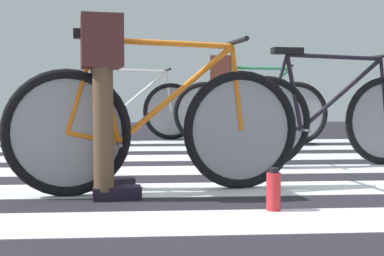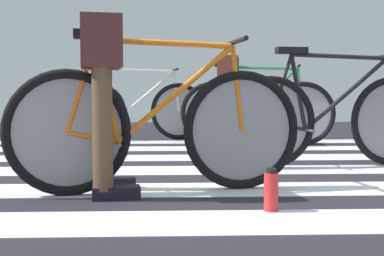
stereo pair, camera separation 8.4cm
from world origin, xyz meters
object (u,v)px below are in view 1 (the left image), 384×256
bicycle_4_of_4 (130,109)px  water_bottle (274,191)px  cyclist_1_of_4 (102,81)px  bicycle_3_of_4 (249,111)px  bicycle_1_of_4 (157,127)px  bicycle_2_of_4 (327,118)px  cyclist_3_of_4 (222,88)px

bicycle_4_of_4 → water_bottle: (0.91, -3.86, -0.28)m
cyclist_1_of_4 → water_bottle: 1.13m
bicycle_3_of_4 → bicycle_4_of_4: size_ratio=1.00×
bicycle_1_of_4 → bicycle_2_of_4: (1.35, 0.98, 0.00)m
bicycle_4_of_4 → cyclist_1_of_4: bearing=-98.9°
bicycle_2_of_4 → cyclist_3_of_4: cyclist_3_of_4 is taller
cyclist_1_of_4 → water_bottle: bearing=-37.0°
cyclist_1_of_4 → cyclist_3_of_4: 2.99m
cyclist_1_of_4 → bicycle_2_of_4: bearing=22.3°
cyclist_3_of_4 → cyclist_1_of_4: bearing=-100.0°
bicycle_3_of_4 → bicycle_4_of_4: (-1.37, 0.65, 0.00)m
cyclist_1_of_4 → cyclist_3_of_4: same height
cyclist_1_of_4 → bicycle_4_of_4: size_ratio=0.58×
bicycle_1_of_4 → bicycle_3_of_4: bearing=59.5°
bicycle_3_of_4 → bicycle_4_of_4: same height
bicycle_2_of_4 → bicycle_3_of_4: bearing=92.9°
cyclist_1_of_4 → bicycle_3_of_4: size_ratio=0.58×
bicycle_3_of_4 → bicycle_1_of_4: bearing=-100.7°
bicycle_1_of_4 → bicycle_3_of_4: (1.03, 2.70, 0.00)m
bicycle_1_of_4 → cyclist_3_of_4: bearing=65.6°
cyclist_3_of_4 → bicycle_4_of_4: cyclist_3_of_4 is taller
cyclist_1_of_4 → bicycle_3_of_4: cyclist_1_of_4 is taller
cyclist_1_of_4 → cyclist_3_of_4: bearing=60.2°
water_bottle → bicycle_1_of_4: bearing=138.5°
cyclist_3_of_4 → water_bottle: cyclist_3_of_4 is taller
water_bottle → cyclist_1_of_4: bearing=152.7°
bicycle_1_of_4 → bicycle_4_of_4: same height
bicycle_2_of_4 → bicycle_4_of_4: bearing=117.8°
bicycle_1_of_4 → water_bottle: bearing=-51.1°
cyclist_3_of_4 → bicycle_4_of_4: 1.25m
bicycle_3_of_4 → cyclist_3_of_4: (-0.31, 0.05, 0.26)m
cyclist_3_of_4 → water_bottle: size_ratio=4.65×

